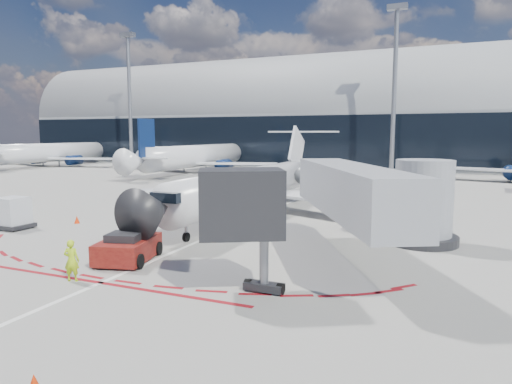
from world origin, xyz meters
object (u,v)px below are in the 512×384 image
at_px(regional_jet, 255,184).
at_px(ramp_worker, 72,260).
at_px(pushback_tug, 128,248).
at_px(uld_container, 13,213).

relative_size(regional_jet, ramp_worker, 15.51).
bearing_deg(pushback_tug, ramp_worker, -107.17).
bearing_deg(ramp_worker, pushback_tug, -111.35).
bearing_deg(ramp_worker, uld_container, -48.30).
height_order(regional_jet, ramp_worker, regional_jet).
height_order(regional_jet, uld_container, regional_jet).
relative_size(regional_jet, pushback_tug, 4.87).
height_order(pushback_tug, ramp_worker, ramp_worker).
distance_m(regional_jet, uld_container, 17.08).
relative_size(pushback_tug, ramp_worker, 3.18).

